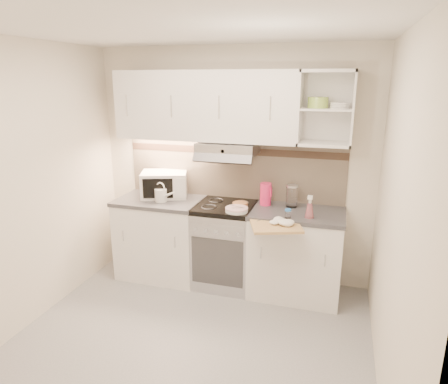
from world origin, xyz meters
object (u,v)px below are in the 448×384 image
at_px(cutting_board, 276,225).
at_px(watering_can, 161,195).
at_px(glass_jar, 292,196).
at_px(spray_bottle, 310,208).
at_px(electric_range, 225,245).
at_px(pink_pitcher, 266,194).
at_px(microwave, 164,184).
at_px(plate_stack, 237,210).

bearing_deg(cutting_board, watering_can, 147.70).
relative_size(glass_jar, spray_bottle, 1.00).
bearing_deg(watering_can, glass_jar, 21.49).
height_order(electric_range, spray_bottle, spray_bottle).
bearing_deg(spray_bottle, cutting_board, -139.76).
bearing_deg(pink_pitcher, watering_can, -157.52).
height_order(electric_range, watering_can, watering_can).
bearing_deg(electric_range, microwave, 171.11).
height_order(watering_can, plate_stack, watering_can).
height_order(watering_can, spray_bottle, spray_bottle).
xyz_separation_m(watering_can, plate_stack, (0.86, -0.10, -0.05)).
bearing_deg(electric_range, plate_stack, -46.64).
height_order(microwave, watering_can, microwave).
distance_m(spray_bottle, cutting_board, 0.38).
relative_size(plate_stack, pink_pitcher, 0.97).
distance_m(watering_can, plate_stack, 0.86).
relative_size(pink_pitcher, cutting_board, 0.53).
distance_m(pink_pitcher, glass_jar, 0.27).
height_order(microwave, plate_stack, microwave).
bearing_deg(plate_stack, glass_jar, 31.92).
height_order(pink_pitcher, glass_jar, same).
distance_m(electric_range, glass_jar, 0.89).
distance_m(watering_can, glass_jar, 1.37).
xyz_separation_m(electric_range, plate_stack, (0.17, -0.18, 0.47)).
bearing_deg(electric_range, cutting_board, -32.43).
bearing_deg(glass_jar, cutting_board, -98.64).
bearing_deg(electric_range, spray_bottle, -9.81).
xyz_separation_m(electric_range, glass_jar, (0.67, 0.13, 0.57)).
relative_size(glass_jar, cutting_board, 0.52).
xyz_separation_m(plate_stack, glass_jar, (0.50, 0.31, 0.10)).
xyz_separation_m(electric_range, pink_pitcher, (0.40, 0.12, 0.57)).
bearing_deg(electric_range, glass_jar, 11.06).
xyz_separation_m(microwave, cutting_board, (1.33, -0.49, -0.17)).
distance_m(microwave, pink_pitcher, 1.14).
xyz_separation_m(electric_range, spray_bottle, (0.87, -0.15, 0.54)).
bearing_deg(plate_stack, microwave, 162.00).
xyz_separation_m(microwave, glass_jar, (1.41, 0.01, -0.02)).
bearing_deg(spray_bottle, pink_pitcher, 151.59).
bearing_deg(spray_bottle, microwave, 172.18).
distance_m(plate_stack, glass_jar, 0.60).
xyz_separation_m(microwave, pink_pitcher, (1.14, 0.01, -0.02)).
bearing_deg(electric_range, watering_can, -173.20).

